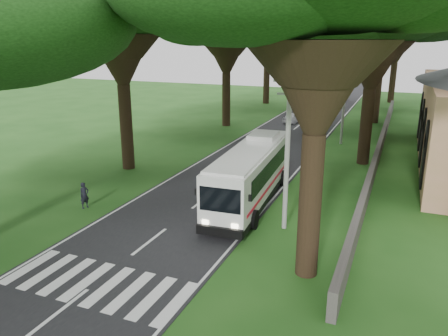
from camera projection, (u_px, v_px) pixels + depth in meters
ground at (125, 261)px, 19.01m from camera, size 140.00×140.00×0.00m
road at (280, 141)px, 41.14m from camera, size 8.00×120.00×0.04m
crosswalk at (96, 284)px, 17.24m from camera, size 8.00×3.00×0.01m
property_wall at (380, 145)px, 36.78m from camera, size 0.35×50.00×1.20m
pole_near at (287, 149)px, 21.11m from camera, size 1.60×0.24×8.00m
pole_mid at (344, 98)px, 38.81m from camera, size 1.60×0.24×8.00m
pole_far at (366, 79)px, 56.51m from camera, size 1.60×0.24×8.00m
tree_l_midb at (226, 16)px, 45.03m from camera, size 13.20×13.20×14.39m
tree_l_far at (268, 11)px, 60.91m from camera, size 12.76×12.76×15.82m
tree_r_mida at (377, 5)px, 30.48m from camera, size 13.39×13.39×14.50m
tree_r_midb at (385, 10)px, 46.42m from camera, size 15.27×15.27×15.44m
tree_r_far at (399, 20)px, 62.08m from camera, size 13.34×13.34×14.75m
coach_bus at (252, 173)px, 25.46m from camera, size 3.16×11.26×3.28m
distant_car_a at (293, 117)px, 49.55m from camera, size 2.02×3.65×1.17m
distant_car_c at (337, 96)px, 66.46m from camera, size 3.17×5.27×1.43m
pedestrian at (84, 195)px, 24.72m from camera, size 0.52×0.64×1.52m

